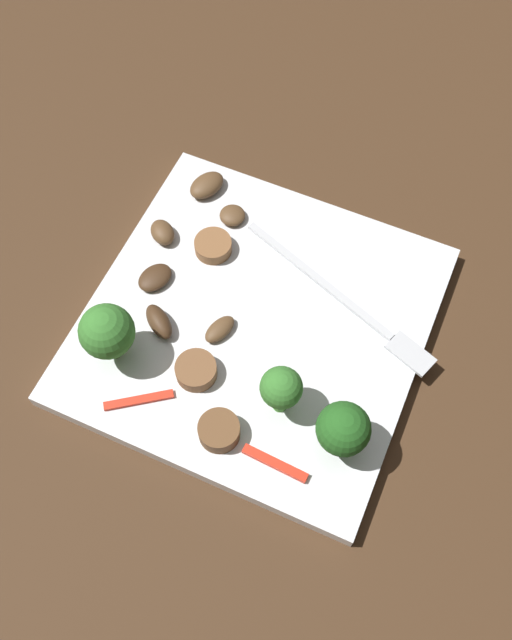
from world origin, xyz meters
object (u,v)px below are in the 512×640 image
at_px(fork, 350,305).
at_px(pepper_strip_1, 275,463).
at_px(mushroom_2, 207,185).
at_px(sausage_slice_0, 219,431).
at_px(pepper_strip_0, 139,400).
at_px(sausage_slice_2, 196,370).
at_px(mushroom_0, 157,274).
at_px(sausage_slice_1, 213,246).
at_px(broccoli_floret_0, 107,332).
at_px(mushroom_5, 232,215).
at_px(plate, 256,324).
at_px(mushroom_3, 220,329).
at_px(mushroom_1, 159,322).
at_px(mushroom_4, 163,232).
at_px(broccoli_floret_2, 281,389).
at_px(broccoli_floret_1, 343,429).

relative_size(fork, pepper_strip_1, 3.66).
height_order(mushroom_2, pepper_strip_1, mushroom_2).
distance_m(sausage_slice_0, pepper_strip_0, 0.06).
xyz_separation_m(sausage_slice_2, mushroom_0, (-0.06, 0.06, -0.00)).
xyz_separation_m(sausage_slice_0, sausage_slice_1, (-0.07, 0.14, -0.00)).
xyz_separation_m(broccoli_floret_0, mushroom_5, (0.03, 0.14, -0.03)).
relative_size(plate, mushroom_5, 11.76).
height_order(broccoli_floret_0, pepper_strip_0, broccoli_floret_0).
distance_m(mushroom_3, pepper_strip_0, 0.08).
bearing_deg(mushroom_5, mushroom_1, -94.45).
distance_m(mushroom_1, mushroom_2, 0.13).
distance_m(mushroom_0, mushroom_4, 0.04).
bearing_deg(sausage_slice_2, plate, 69.43).
xyz_separation_m(mushroom_0, mushroom_2, (-0.00, 0.09, 0.00)).
relative_size(fork, mushroom_4, 7.12).
height_order(sausage_slice_0, mushroom_2, sausage_slice_0).
xyz_separation_m(mushroom_0, pepper_strip_0, (0.04, -0.10, -0.00)).
height_order(broccoli_floret_2, sausage_slice_2, broccoli_floret_2).
distance_m(fork, sausage_slice_2, 0.13).
bearing_deg(pepper_strip_1, broccoli_floret_1, 41.77).
height_order(plate, sausage_slice_1, sausage_slice_1).
bearing_deg(broccoli_floret_0, fork, 36.89).
bearing_deg(pepper_strip_1, mushroom_5, 122.80).
distance_m(sausage_slice_0, mushroom_1, 0.10).
xyz_separation_m(broccoli_floret_1, mushroom_4, (-0.19, 0.10, -0.03)).
xyz_separation_m(broccoli_floret_0, sausage_slice_0, (0.10, -0.02, -0.03)).
height_order(broccoli_floret_0, mushroom_1, broccoli_floret_0).
relative_size(mushroom_2, mushroom_5, 1.52).
height_order(plate, mushroom_1, mushroom_1).
xyz_separation_m(broccoli_floret_1, mushroom_3, (-0.11, 0.04, -0.03)).
bearing_deg(sausage_slice_0, sausage_slice_2, 135.14).
relative_size(mushroom_3, mushroom_4, 1.11).
xyz_separation_m(mushroom_0, mushroom_4, (-0.01, 0.04, 0.00)).
xyz_separation_m(plate, sausage_slice_2, (-0.02, -0.06, 0.01)).
height_order(sausage_slice_0, mushroom_3, sausage_slice_0).
xyz_separation_m(broccoli_floret_0, pepper_strip_0, (0.03, -0.03, -0.03)).
relative_size(sausage_slice_1, mushroom_1, 0.94).
bearing_deg(sausage_slice_1, mushroom_2, 120.54).
xyz_separation_m(broccoli_floret_1, mushroom_1, (-0.15, 0.03, -0.02)).
bearing_deg(pepper_strip_1, sausage_slice_1, 128.92).
bearing_deg(mushroom_1, mushroom_0, 120.12).
xyz_separation_m(mushroom_3, pepper_strip_0, (-0.03, -0.07, -0.00)).
bearing_deg(sausage_slice_2, fork, 50.01).
xyz_separation_m(fork, sausage_slice_1, (-0.12, 0.00, 0.00)).
bearing_deg(pepper_strip_0, mushroom_3, 68.12).
bearing_deg(broccoli_floret_0, broccoli_floret_1, 0.63).
xyz_separation_m(mushroom_1, pepper_strip_0, (0.01, -0.06, -0.01)).
xyz_separation_m(fork, sausage_slice_2, (-0.08, -0.10, 0.00)).
height_order(plate, pepper_strip_1, pepper_strip_1).
xyz_separation_m(sausage_slice_2, mushroom_4, (-0.08, 0.10, 0.00)).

